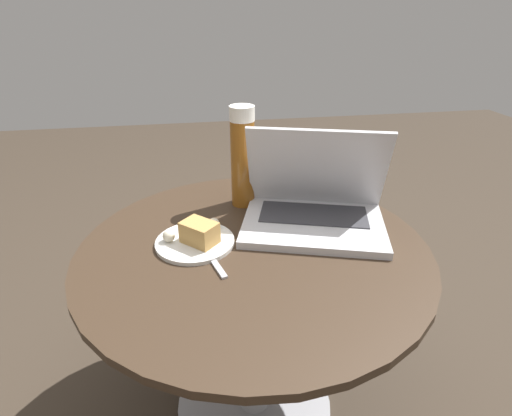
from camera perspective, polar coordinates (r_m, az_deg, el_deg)
The scene contains 6 objects.
ground_plane at distance 1.22m, azimuth -0.26°, elevation -26.17°, with size 6.00×6.00×0.00m, color #382D23.
table at distance 0.95m, azimuth -0.31°, elevation -12.42°, with size 0.75×0.75×0.52m.
laptop at distance 0.94m, azimuth 8.32°, elevation 0.36°, with size 0.37×0.31×0.23m.
beer_glass at distance 0.99m, azimuth -1.92°, elevation 7.27°, with size 0.06×0.06×0.25m.
snack_plate at distance 0.87m, azimuth -8.51°, elevation -4.20°, with size 0.17×0.17×0.06m.
fork at distance 0.85m, azimuth -7.32°, elevation -5.77°, with size 0.07×0.19×0.00m.
Camera 1 is at (-0.12, -0.72, 0.98)m, focal length 28.00 mm.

